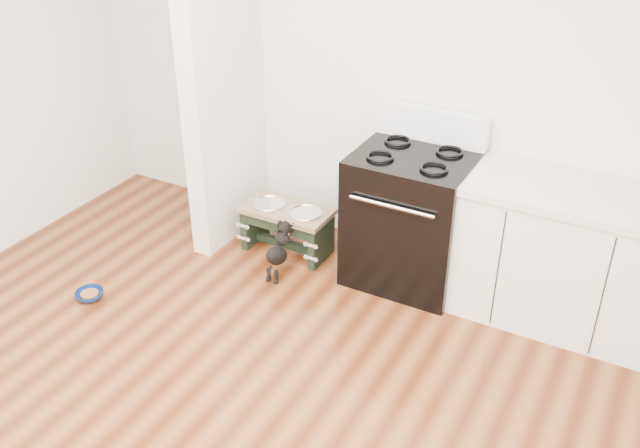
# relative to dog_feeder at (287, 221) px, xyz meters

# --- Properties ---
(room_shell) EXTENTS (5.00, 5.00, 5.00)m
(room_shell) POSITION_rel_dog_feeder_xyz_m (0.65, -2.04, 1.37)
(room_shell) COLOR silver
(room_shell) RESTS_ON ground
(partition_wall) EXTENTS (0.15, 0.80, 2.70)m
(partition_wall) POSITION_rel_dog_feeder_xyz_m (-0.53, 0.06, 1.10)
(partition_wall) COLOR silver
(partition_wall) RESTS_ON ground
(oven_range) EXTENTS (0.76, 0.69, 1.14)m
(oven_range) POSITION_rel_dog_feeder_xyz_m (0.90, 0.12, 0.23)
(oven_range) COLOR black
(oven_range) RESTS_ON ground
(cabinet_run) EXTENTS (1.24, 0.64, 0.91)m
(cabinet_run) POSITION_rel_dog_feeder_xyz_m (1.88, 0.14, 0.20)
(cabinet_run) COLOR silver
(cabinet_run) RESTS_ON ground
(dog_feeder) EXTENTS (0.64, 0.34, 0.37)m
(dog_feeder) POSITION_rel_dog_feeder_xyz_m (0.00, 0.00, 0.00)
(dog_feeder) COLOR black
(dog_feeder) RESTS_ON ground
(puppy) EXTENTS (0.11, 0.33, 0.39)m
(puppy) POSITION_rel_dog_feeder_xyz_m (0.11, -0.30, -0.04)
(puppy) COLOR black
(puppy) RESTS_ON ground
(floor_bowl) EXTENTS (0.24, 0.24, 0.06)m
(floor_bowl) POSITION_rel_dog_feeder_xyz_m (-0.85, -1.15, -0.22)
(floor_bowl) COLOR navy
(floor_bowl) RESTS_ON ground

